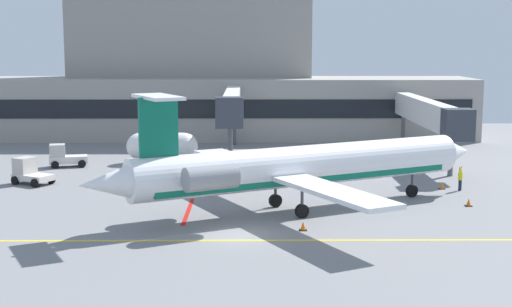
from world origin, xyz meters
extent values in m
cube|color=slate|center=(0.00, 0.00, -0.05)|extent=(120.00, 120.00, 0.10)
cube|color=yellow|center=(0.00, -1.22, 0.00)|extent=(108.00, 0.24, 0.01)
cube|color=red|center=(-3.28, 6.11, 0.00)|extent=(0.30, 8.00, 0.01)
cube|color=gray|center=(-4.18, 45.09, 3.58)|extent=(63.19, 10.17, 7.16)
cube|color=gray|center=(-6.33, 47.63, 12.80)|extent=(29.13, 7.12, 11.29)
cube|color=black|center=(-4.18, 39.95, 3.90)|extent=(60.67, 0.12, 2.14)
cube|color=silver|center=(-0.85, 30.85, 5.33)|extent=(1.40, 18.31, 2.40)
cube|color=#2D333D|center=(-0.85, 20.79, 5.33)|extent=(2.40, 2.00, 2.64)
cylinder|color=#4C4C51|center=(-0.85, 38.50, 2.06)|extent=(0.44, 0.44, 4.13)
cylinder|color=#4C4C51|center=(-0.85, 22.49, 2.06)|extent=(0.44, 0.44, 4.13)
cube|color=silver|center=(18.08, 29.18, 4.61)|extent=(1.40, 21.65, 2.40)
cube|color=#2D333D|center=(18.08, 17.45, 4.61)|extent=(2.40, 2.00, 2.64)
cylinder|color=#4C4C51|center=(18.08, 38.50, 1.70)|extent=(0.44, 0.44, 3.41)
cylinder|color=#4C4C51|center=(18.08, 19.15, 1.70)|extent=(0.44, 0.44, 3.41)
cylinder|color=white|center=(4.59, 6.37, 3.08)|extent=(23.11, 13.64, 2.73)
cube|color=#0C664C|center=(4.59, 6.37, 2.33)|extent=(20.80, 12.27, 0.49)
cone|color=white|center=(16.37, 12.41, 3.08)|extent=(3.90, 3.76, 2.68)
cone|color=white|center=(-7.44, 0.21, 3.08)|extent=(4.22, 3.69, 2.32)
cube|color=white|center=(-0.12, 11.24, 2.67)|extent=(6.87, 10.24, 0.28)
cube|color=white|center=(5.79, -0.30, 2.67)|extent=(6.87, 10.24, 0.28)
cylinder|color=gray|center=(-3.39, 4.70, 3.29)|extent=(3.61, 2.83, 1.50)
cylinder|color=gray|center=(-1.43, 0.86, 3.29)|extent=(3.61, 2.83, 1.50)
cube|color=#0C664C|center=(-4.60, 1.66, 6.26)|extent=(2.30, 1.34, 3.62)
cube|color=white|center=(-4.60, 1.66, 8.07)|extent=(3.70, 4.77, 0.20)
cylinder|color=#3F3F44|center=(12.90, 10.62, 1.31)|extent=(0.20, 0.20, 1.27)
cylinder|color=black|center=(12.90, 10.62, 0.45)|extent=(0.96, 0.72, 0.90)
cylinder|color=#3F3F44|center=(2.68, 7.39, 1.31)|extent=(0.20, 0.20, 1.27)
cylinder|color=black|center=(2.68, 7.39, 0.45)|extent=(0.96, 0.72, 0.90)
cylinder|color=#3F3F44|center=(4.30, 4.23, 1.31)|extent=(0.20, 0.20, 1.27)
cylinder|color=black|center=(4.30, 4.23, 0.45)|extent=(0.96, 0.72, 0.90)
cube|color=silver|center=(-15.80, 24.06, 0.68)|extent=(3.66, 2.27, 0.66)
cube|color=#B8B1A9|center=(-16.73, 23.83, 1.56)|extent=(1.64, 1.64, 1.11)
cylinder|color=black|center=(-16.78, 23.04, 0.35)|extent=(0.75, 0.44, 0.70)
cylinder|color=black|center=(-17.14, 24.50, 0.35)|extent=(0.75, 0.44, 0.70)
cylinder|color=black|center=(-14.47, 23.61, 0.35)|extent=(0.75, 0.44, 0.70)
cylinder|color=black|center=(-14.83, 25.07, 0.35)|extent=(0.75, 0.44, 0.70)
cube|color=silver|center=(-16.58, 15.73, 0.59)|extent=(3.62, 3.09, 0.47)
cube|color=#B8B1A9|center=(-17.35, 16.18, 1.47)|extent=(1.88, 1.98, 1.30)
cylinder|color=black|center=(-17.98, 15.55, 0.35)|extent=(0.75, 0.60, 0.70)
cylinder|color=black|center=(-17.11, 17.03, 0.35)|extent=(0.75, 0.60, 0.70)
cylinder|color=black|center=(-16.05, 14.42, 0.35)|extent=(0.75, 0.60, 0.70)
cylinder|color=black|center=(-15.18, 15.90, 0.35)|extent=(0.75, 0.60, 0.70)
cylinder|color=white|center=(-7.39, 26.00, 1.63)|extent=(4.28, 2.60, 2.56)
sphere|color=white|center=(-5.27, 25.98, 1.63)|extent=(2.51, 2.51, 2.51)
sphere|color=white|center=(-9.52, 26.02, 1.63)|extent=(2.51, 2.51, 2.51)
cube|color=#59595B|center=(-8.67, 26.00, 0.17)|extent=(0.60, 2.31, 0.35)
cube|color=#59595B|center=(-6.12, 26.00, 0.17)|extent=(0.60, 2.31, 0.35)
cylinder|color=#191E33|center=(17.19, 12.98, 0.42)|extent=(0.18, 0.18, 0.84)
cylinder|color=#191E33|center=(17.07, 12.81, 0.42)|extent=(0.18, 0.18, 0.84)
cylinder|color=yellow|center=(17.13, 12.89, 1.16)|extent=(0.34, 0.34, 0.65)
sphere|color=tan|center=(17.13, 12.89, 1.61)|extent=(0.24, 0.24, 0.24)
cylinder|color=yellow|center=(17.26, 13.07, 1.55)|extent=(0.30, 0.37, 0.50)
cylinder|color=#F2590C|center=(17.26, 13.07, 1.77)|extent=(0.06, 0.06, 0.28)
cylinder|color=yellow|center=(17.00, 12.71, 1.55)|extent=(0.30, 0.37, 0.50)
cylinder|color=#F2590C|center=(17.00, 12.71, 1.77)|extent=(0.06, 0.06, 0.28)
cone|color=orange|center=(15.89, 13.51, 0.28)|extent=(0.36, 0.36, 0.55)
cube|color=black|center=(15.89, 13.51, 0.02)|extent=(0.47, 0.47, 0.04)
cone|color=orange|center=(4.15, 1.03, 0.28)|extent=(0.36, 0.36, 0.55)
cube|color=black|center=(4.15, 1.03, 0.02)|extent=(0.47, 0.47, 0.04)
cone|color=orange|center=(16.19, 7.53, 0.28)|extent=(0.36, 0.36, 0.55)
cube|color=black|center=(16.19, 7.53, 0.02)|extent=(0.47, 0.47, 0.04)
camera|label=1|loc=(0.94, -41.59, 11.25)|focal=50.65mm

